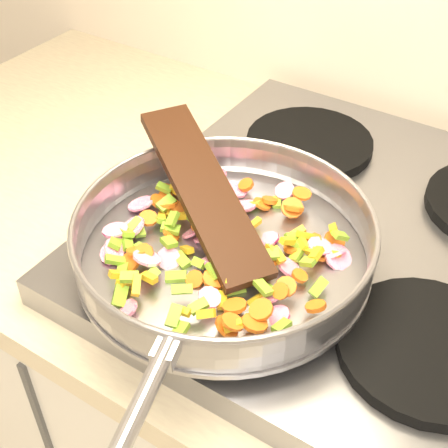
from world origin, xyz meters
The scene contains 7 objects.
cooktop centered at (-0.70, 1.67, 0.92)m, with size 0.60×0.60×0.04m, color #939399.
grate_fl centered at (-0.84, 1.52, 0.95)m, with size 0.19×0.19×0.02m, color black.
grate_fr centered at (-0.56, 1.52, 0.95)m, with size 0.19×0.19×0.02m, color black.
grate_bl centered at (-0.84, 1.81, 0.95)m, with size 0.19×0.19×0.02m, color black.
saute_pan centered at (-0.81, 1.51, 0.99)m, with size 0.39×0.55×0.06m.
vegetable_heap centered at (-0.81, 1.52, 0.97)m, with size 0.30×0.29×0.05m.
wooden_spatula centered at (-0.86, 1.55, 1.01)m, with size 0.28×0.06×0.01m, color black.
Camera 1 is at (-0.52, 1.07, 1.46)m, focal length 50.00 mm.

